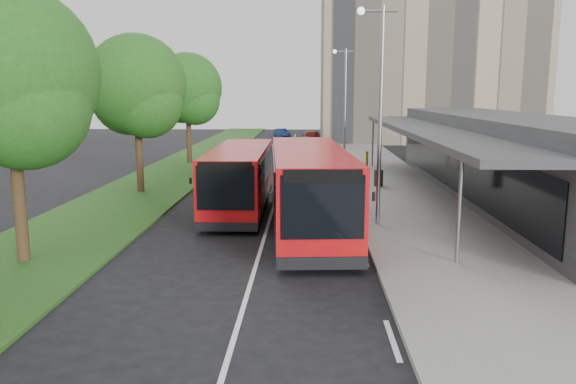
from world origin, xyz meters
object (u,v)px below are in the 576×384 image
at_px(tree_far, 188,92).
at_px(car_far, 282,133).
at_px(tree_near, 10,86).
at_px(bus_second, 240,178).
at_px(lamp_post_near, 379,102).
at_px(bollard, 367,160).
at_px(litter_bin, 379,178).
at_px(lamp_post_far, 344,98).
at_px(tree_mid, 136,91).
at_px(bus_main, 309,189).
at_px(car_near, 311,137).

distance_m(tree_far, car_far, 25.14).
relative_size(tree_near, bus_second, 0.85).
bearing_deg(bus_second, lamp_post_near, -29.80).
relative_size(tree_far, bollard, 6.92).
bearing_deg(tree_far, litter_bin, -40.02).
relative_size(tree_far, lamp_post_far, 0.98).
xyz_separation_m(tree_mid, bus_main, (8.59, -7.73, -3.57)).
relative_size(tree_near, car_near, 2.04).
relative_size(lamp_post_near, bus_main, 0.73).
xyz_separation_m(tree_near, lamp_post_far, (11.13, 24.95, -0.54)).
height_order(tree_near, bollard, tree_near).
relative_size(car_near, car_far, 1.27).
bearing_deg(lamp_post_near, bus_second, 150.80).
bearing_deg(litter_bin, tree_near, -132.06).
xyz_separation_m(tree_far, bus_main, (8.59, -19.73, -3.52)).
xyz_separation_m(bus_main, car_near, (0.26, 36.16, -0.89)).
height_order(tree_mid, bus_second, tree_mid).
xyz_separation_m(tree_far, lamp_post_near, (11.13, -19.05, -0.36)).
height_order(tree_near, tree_mid, tree_near).
relative_size(lamp_post_near, lamp_post_far, 1.00).
bearing_deg(tree_far, lamp_post_far, 4.87).
bearing_deg(car_far, car_near, -88.87).
bearing_deg(car_far, tree_mid, -120.94).
distance_m(litter_bin, car_near, 27.00).
bearing_deg(bollard, tree_near, -120.94).
xyz_separation_m(bus_second, car_far, (-0.05, 40.05, -0.87)).
relative_size(tree_mid, bus_second, 0.83).
bearing_deg(litter_bin, car_near, 97.38).
bearing_deg(tree_far, car_far, 77.02).
xyz_separation_m(bus_second, car_near, (3.25, 32.40, -0.71)).
bearing_deg(lamp_post_far, car_near, 98.36).
relative_size(bollard, car_near, 0.28).
bearing_deg(litter_bin, tree_mid, -172.35).
xyz_separation_m(bus_main, litter_bin, (3.73, 9.38, -0.98)).
height_order(tree_near, lamp_post_near, lamp_post_near).
bearing_deg(bollard, tree_far, 165.24).
height_order(tree_mid, bollard, tree_mid).
distance_m(tree_mid, car_near, 30.11).
bearing_deg(car_far, lamp_post_far, -98.65).
height_order(tree_far, car_far, tree_far).
bearing_deg(lamp_post_near, bus_main, -165.11).
height_order(tree_near, litter_bin, tree_near).
relative_size(lamp_post_far, car_far, 2.55).
distance_m(tree_far, lamp_post_far, 11.17).
relative_size(tree_near, lamp_post_near, 1.02).
relative_size(bus_main, car_near, 2.74).
xyz_separation_m(lamp_post_far, litter_bin, (1.19, -11.29, -4.13)).
bearing_deg(bus_main, litter_bin, 64.46).
bearing_deg(tree_far, tree_mid, -90.00).
height_order(bus_main, car_near, bus_main).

